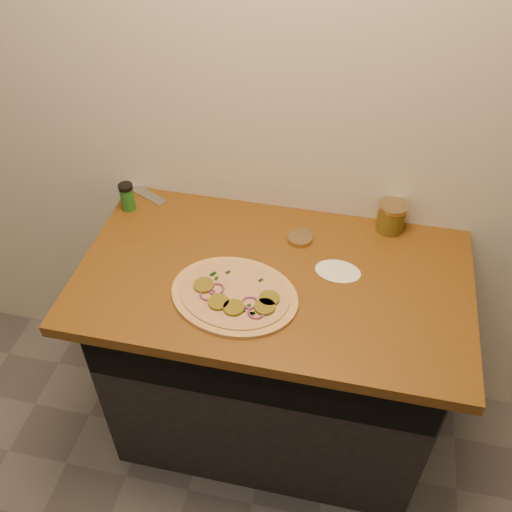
% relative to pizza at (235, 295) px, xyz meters
% --- Properties ---
extents(cabinet, '(1.10, 0.60, 0.86)m').
position_rel_pizza_xyz_m(cabinet, '(0.09, 0.15, -0.48)').
color(cabinet, black).
rests_on(cabinet, ground).
extents(countertop, '(1.20, 0.70, 0.04)m').
position_rel_pizza_xyz_m(countertop, '(0.09, 0.12, -0.03)').
color(countertop, brown).
rests_on(countertop, cabinet).
extents(pizza, '(0.43, 0.43, 0.03)m').
position_rel_pizza_xyz_m(pizza, '(0.00, 0.00, 0.00)').
color(pizza, tan).
rests_on(pizza, countertop).
extents(chefs_knife, '(0.28, 0.16, 0.02)m').
position_rel_pizza_xyz_m(chefs_knife, '(-0.51, 0.46, -0.00)').
color(chefs_knife, '#B7BAC1').
rests_on(chefs_knife, countertop).
extents(mason_jar_lid, '(0.09, 0.09, 0.02)m').
position_rel_pizza_xyz_m(mason_jar_lid, '(0.15, 0.29, -0.00)').
color(mason_jar_lid, tan).
rests_on(mason_jar_lid, countertop).
extents(salsa_jar, '(0.09, 0.09, 0.10)m').
position_rel_pizza_xyz_m(salsa_jar, '(0.43, 0.41, 0.04)').
color(salsa_jar, maroon).
rests_on(salsa_jar, countertop).
extents(spice_shaker, '(0.05, 0.05, 0.10)m').
position_rel_pizza_xyz_m(spice_shaker, '(-0.46, 0.33, 0.04)').
color(spice_shaker, '#20601E').
rests_on(spice_shaker, countertop).
extents(flour_spill, '(0.15, 0.15, 0.00)m').
position_rel_pizza_xyz_m(flour_spill, '(0.28, 0.17, -0.01)').
color(flour_spill, silver).
rests_on(flour_spill, countertop).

